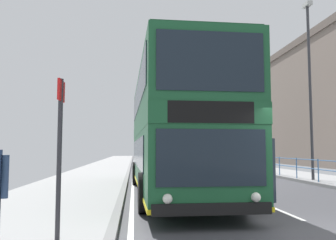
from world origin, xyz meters
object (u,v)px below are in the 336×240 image
(bare_tree_far_00, at_px, (246,126))
(bus_stop_sign_near, at_px, (60,140))
(background_bus_far_lane, at_px, (202,149))
(background_building_00, at_px, (336,102))
(street_lamp_far_side, at_px, (310,77))
(double_decker_bus_main, at_px, (173,131))

(bare_tree_far_00, bearing_deg, bus_stop_sign_near, -114.45)
(bus_stop_sign_near, distance_m, bare_tree_far_00, 27.98)
(background_bus_far_lane, distance_m, background_building_00, 14.35)
(background_building_00, bearing_deg, street_lamp_far_side, -124.60)
(background_bus_far_lane, xyz_separation_m, background_building_00, (13.45, -1.74, 4.71))
(bus_stop_sign_near, xyz_separation_m, background_building_00, (21.54, 27.23, 4.55))
(bus_stop_sign_near, distance_m, background_building_00, 35.01)
(double_decker_bus_main, height_order, background_bus_far_lane, double_decker_bus_main)
(double_decker_bus_main, xyz_separation_m, street_lamp_far_side, (7.31, 3.91, 2.95))
(background_bus_far_lane, bearing_deg, double_decker_bus_main, -103.61)
(bare_tree_far_00, bearing_deg, background_bus_far_lane, 134.22)
(double_decker_bus_main, relative_size, street_lamp_far_side, 1.29)
(background_bus_far_lane, relative_size, bus_stop_sign_near, 3.53)
(background_building_00, bearing_deg, double_decker_bus_main, -132.40)
(double_decker_bus_main, distance_m, bare_tree_far_00, 20.88)
(double_decker_bus_main, height_order, background_building_00, background_building_00)
(bare_tree_far_00, bearing_deg, double_decker_bus_main, -115.25)
(background_bus_far_lane, relative_size, street_lamp_far_side, 1.07)
(double_decker_bus_main, relative_size, background_bus_far_lane, 1.21)
(double_decker_bus_main, height_order, street_lamp_far_side, street_lamp_far_side)
(bus_stop_sign_near, bearing_deg, background_building_00, 51.66)
(bus_stop_sign_near, bearing_deg, background_bus_far_lane, 74.39)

